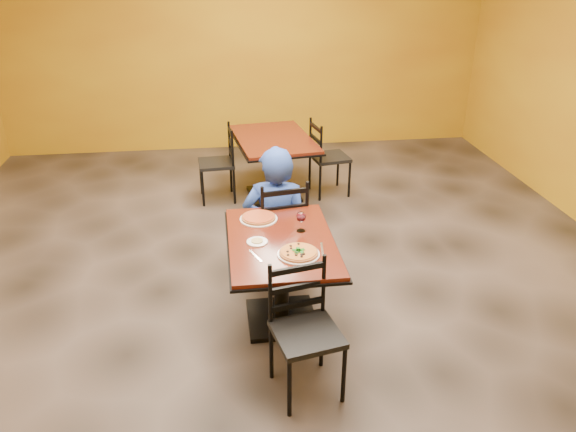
{
  "coord_description": "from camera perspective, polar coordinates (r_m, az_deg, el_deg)",
  "views": [
    {
      "loc": [
        -0.43,
        -4.19,
        2.75
      ],
      "look_at": [
        0.08,
        -0.3,
        0.85
      ],
      "focal_mm": 34.39,
      "sensor_mm": 36.0,
      "label": 1
    }
  ],
  "objects": [
    {
      "name": "knife",
      "position": [
        4.09,
        3.56,
        -3.46
      ],
      "size": [
        0.04,
        0.21,
        0.0
      ],
      "primitive_type": "cube",
      "rotation": [
        0.0,
        0.0,
        -0.12
      ],
      "color": "silver",
      "rests_on": "table_main"
    },
    {
      "name": "wall_back",
      "position": [
        8.29,
        -4.61,
        17.09
      ],
      "size": [
        7.0,
        0.01,
        3.0
      ],
      "primitive_type": "cube",
      "color": "#BB9314",
      "rests_on": "ground"
    },
    {
      "name": "pizza_far",
      "position": [
        4.52,
        -3.06,
        -0.12
      ],
      "size": [
        0.28,
        0.28,
        0.02
      ],
      "primitive_type": "cylinder",
      "color": "#B46422",
      "rests_on": "plate_far"
    },
    {
      "name": "plate_main",
      "position": [
        4.01,
        1.1,
        -3.97
      ],
      "size": [
        0.31,
        0.31,
        0.01
      ],
      "primitive_type": "cylinder",
      "color": "white",
      "rests_on": "table_main"
    },
    {
      "name": "pizza_main",
      "position": [
        4.0,
        1.1,
        -3.77
      ],
      "size": [
        0.28,
        0.28,
        0.02
      ],
      "primitive_type": "cylinder",
      "color": "maroon",
      "rests_on": "plate_main"
    },
    {
      "name": "diner",
      "position": [
        4.98,
        -1.25,
        0.48
      ],
      "size": [
        0.67,
        0.5,
        1.23
      ],
      "primitive_type": "imported",
      "rotation": [
        0.0,
        0.0,
        2.97
      ],
      "color": "navy",
      "rests_on": "floor"
    },
    {
      "name": "floor",
      "position": [
        5.03,
        -1.35,
        -7.32
      ],
      "size": [
        7.0,
        8.0,
        0.01
      ],
      "primitive_type": "cube",
      "color": "black",
      "rests_on": "ground"
    },
    {
      "name": "side_plate",
      "position": [
        4.18,
        -3.21,
        -2.68
      ],
      "size": [
        0.16,
        0.16,
        0.01
      ],
      "primitive_type": "cylinder",
      "color": "white",
      "rests_on": "table_main"
    },
    {
      "name": "dip",
      "position": [
        4.18,
        -3.21,
        -2.57
      ],
      "size": [
        0.09,
        0.09,
        0.01
      ],
      "primitive_type": "cylinder",
      "color": "tan",
      "rests_on": "side_plate"
    },
    {
      "name": "fork",
      "position": [
        4.0,
        -3.36,
        -4.15
      ],
      "size": [
        0.08,
        0.18,
        0.0
      ],
      "primitive_type": "cube",
      "rotation": [
        0.0,
        0.0,
        0.38
      ],
      "color": "silver",
      "rests_on": "table_main"
    },
    {
      "name": "chair_second_left",
      "position": [
        6.64,
        -7.43,
        5.38
      ],
      "size": [
        0.44,
        0.44,
        0.9
      ],
      "primitive_type": null,
      "rotation": [
        0.0,
        0.0,
        -1.5
      ],
      "color": "black",
      "rests_on": "floor"
    },
    {
      "name": "chair_second_right",
      "position": [
        6.77,
        4.35,
        6.03
      ],
      "size": [
        0.48,
        0.48,
        0.93
      ],
      "primitive_type": null,
      "rotation": [
        0.0,
        0.0,
        1.74
      ],
      "color": "black",
      "rests_on": "floor"
    },
    {
      "name": "wine_glass",
      "position": [
        4.3,
        1.35,
        -0.48
      ],
      "size": [
        0.08,
        0.08,
        0.18
      ],
      "primitive_type": null,
      "color": "white",
      "rests_on": "table_main"
    },
    {
      "name": "table_second",
      "position": [
        6.64,
        -1.5,
        6.56
      ],
      "size": [
        1.04,
        1.41,
        0.75
      ],
      "rotation": [
        0.0,
        0.0,
        0.13
      ],
      "color": "#56190D",
      "rests_on": "floor"
    },
    {
      "name": "chair_main_far",
      "position": [
        5.01,
        -0.94,
        -1.02
      ],
      "size": [
        0.5,
        0.5,
        0.97
      ],
      "primitive_type": null,
      "rotation": [
        0.0,
        0.0,
        3.3
      ],
      "color": "black",
      "rests_on": "floor"
    },
    {
      "name": "plate_far",
      "position": [
        4.53,
        -3.06,
        -0.3
      ],
      "size": [
        0.31,
        0.31,
        0.01
      ],
      "primitive_type": "cylinder",
      "color": "white",
      "rests_on": "table_main"
    },
    {
      "name": "chair_main_near",
      "position": [
        3.71,
        1.98,
        -12.17
      ],
      "size": [
        0.5,
        0.5,
        0.93
      ],
      "primitive_type": null,
      "rotation": [
        0.0,
        0.0,
        0.21
      ],
      "color": "black",
      "rests_on": "floor"
    },
    {
      "name": "table_main",
      "position": [
        4.31,
        -0.7,
        -4.72
      ],
      "size": [
        0.83,
        1.23,
        0.75
      ],
      "color": "#56190D",
      "rests_on": "floor"
    }
  ]
}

